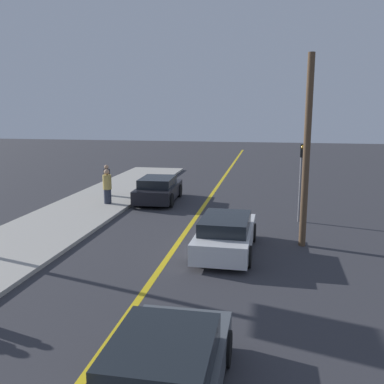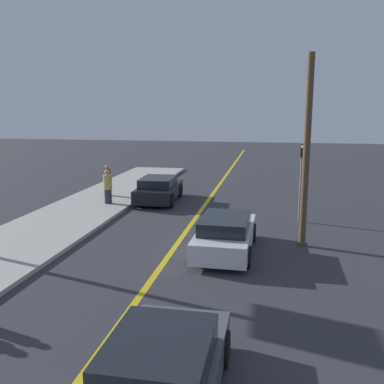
# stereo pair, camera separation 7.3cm
# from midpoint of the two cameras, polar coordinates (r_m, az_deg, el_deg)

# --- Properties ---
(road_center_line) EXTENTS (0.20, 60.00, 0.01)m
(road_center_line) POSITION_cam_midpoint_polar(r_m,az_deg,el_deg) (21.20, 1.35, -2.07)
(road_center_line) COLOR gold
(road_center_line) RESTS_ON ground_plane
(sidewalk_left) EXTENTS (3.93, 30.53, 0.14)m
(sidewalk_left) POSITION_cam_midpoint_polar(r_m,az_deg,el_deg) (20.27, -15.56, -2.89)
(sidewalk_left) COLOR #ADA89E
(sidewalk_left) RESTS_ON ground_plane
(car_near_right_lane) EXTENTS (2.01, 3.81, 1.23)m
(car_near_right_lane) POSITION_cam_midpoint_polar(r_m,az_deg,el_deg) (7.66, -3.99, -22.53)
(car_near_right_lane) COLOR #4C5156
(car_near_right_lane) RESTS_ON ground_plane
(car_ahead_center) EXTENTS (1.95, 4.27, 1.29)m
(car_ahead_center) POSITION_cam_midpoint_polar(r_m,az_deg,el_deg) (14.61, 4.37, -5.64)
(car_ahead_center) COLOR silver
(car_ahead_center) RESTS_ON ground_plane
(car_far_distant) EXTENTS (2.12, 4.17, 1.31)m
(car_far_distant) POSITION_cam_midpoint_polar(r_m,az_deg,el_deg) (22.48, -4.61, 0.34)
(car_far_distant) COLOR black
(car_far_distant) RESTS_ON ground_plane
(pedestrian_far_standing) EXTENTS (0.43, 0.43, 1.73)m
(pedestrian_far_standing) POSITION_cam_midpoint_polar(r_m,az_deg,el_deg) (21.69, -11.33, 0.70)
(pedestrian_far_standing) COLOR #282D3D
(pedestrian_far_standing) RESTS_ON sidewalk_left
(pedestrian_by_sign) EXTENTS (0.37, 0.37, 1.69)m
(pedestrian_by_sign) POSITION_cam_midpoint_polar(r_m,az_deg,el_deg) (23.69, -11.37, 1.55)
(pedestrian_by_sign) COLOR #282D3D
(pedestrian_by_sign) RESTS_ON sidewalk_left
(traffic_light) EXTENTS (0.18, 0.40, 3.37)m
(traffic_light) POSITION_cam_midpoint_polar(r_m,az_deg,el_deg) (18.66, 14.24, 2.37)
(traffic_light) COLOR slate
(traffic_light) RESTS_ON ground_plane
(utility_pole) EXTENTS (0.24, 0.24, 6.65)m
(utility_pole) POSITION_cam_midpoint_polar(r_m,az_deg,el_deg) (15.25, 14.89, 5.06)
(utility_pole) COLOR brown
(utility_pole) RESTS_ON ground_plane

